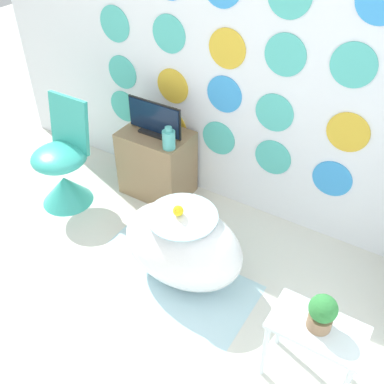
{
  "coord_description": "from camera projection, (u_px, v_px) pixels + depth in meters",
  "views": [
    {
      "loc": [
        1.43,
        -0.85,
        2.44
      ],
      "look_at": [
        0.34,
        0.89,
        0.81
      ],
      "focal_mm": 42.0,
      "sensor_mm": 36.0,
      "label": 1
    }
  ],
  "objects": [
    {
      "name": "side_table",
      "position": [
        315.0,
        337.0,
        2.36
      ],
      "size": [
        0.49,
        0.29,
        0.47
      ],
      "color": "silver",
      "rests_on": "ground_plane"
    },
    {
      "name": "chair",
      "position": [
        64.0,
        173.0,
        3.66
      ],
      "size": [
        0.44,
        0.44,
        0.89
      ],
      "color": "#38B2A3",
      "rests_on": "ground_plane"
    },
    {
      "name": "potted_plant_left",
      "position": [
        322.0,
        312.0,
        2.23
      ],
      "size": [
        0.15,
        0.15,
        0.22
      ],
      "color": "#8C6B4C",
      "rests_on": "side_table"
    },
    {
      "name": "tv",
      "position": [
        154.0,
        120.0,
        3.51
      ],
      "size": [
        0.48,
        0.12,
        0.27
      ],
      "color": "black",
      "rests_on": "tv_cabinet"
    },
    {
      "name": "rubber_duck",
      "position": [
        178.0,
        210.0,
        2.81
      ],
      "size": [
        0.07,
        0.08,
        0.08
      ],
      "color": "yellow",
      "rests_on": "bathtub"
    },
    {
      "name": "wall_back_dotted",
      "position": [
        225.0,
        47.0,
        3.11
      ],
      "size": [
        4.3,
        0.05,
        2.6
      ],
      "color": "white",
      "rests_on": "ground_plane"
    },
    {
      "name": "bathtub",
      "position": [
        183.0,
        245.0,
        3.02
      ],
      "size": [
        0.86,
        0.56,
        0.56
      ],
      "color": "white",
      "rests_on": "ground_plane"
    },
    {
      "name": "vase",
      "position": [
        169.0,
        139.0,
        3.36
      ],
      "size": [
        0.1,
        0.1,
        0.18
      ],
      "color": "#51B2AD",
      "rests_on": "tv_cabinet"
    },
    {
      "name": "rug",
      "position": [
        166.0,
        284.0,
        3.11
      ],
      "size": [
        1.21,
        0.7,
        0.01
      ],
      "color": "silver",
      "rests_on": "ground_plane"
    },
    {
      "name": "ground_plane",
      "position": [
        64.0,
        359.0,
        2.67
      ],
      "size": [
        12.0,
        12.0,
        0.0
      ],
      "primitive_type": "plane",
      "color": "silver"
    },
    {
      "name": "tv_cabinet",
      "position": [
        157.0,
        163.0,
        3.76
      ],
      "size": [
        0.56,
        0.4,
        0.58
      ],
      "color": "#8E704C",
      "rests_on": "ground_plane"
    }
  ]
}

